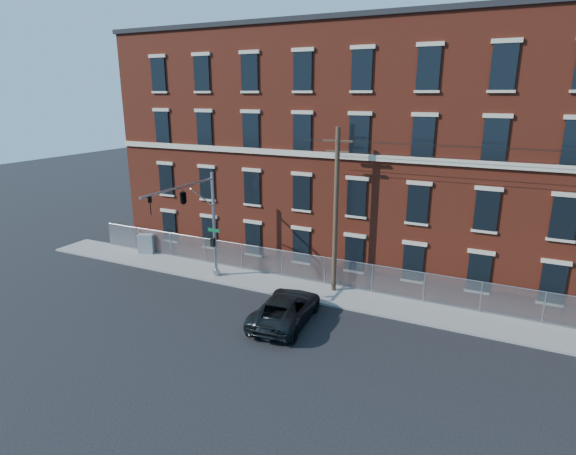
% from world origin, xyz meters
% --- Properties ---
extents(ground, '(140.00, 140.00, 0.00)m').
position_xyz_m(ground, '(0.00, 0.00, 0.00)').
color(ground, black).
rests_on(ground, ground).
extents(sidewalk, '(65.00, 3.00, 0.12)m').
position_xyz_m(sidewalk, '(12.00, 5.00, 0.06)').
color(sidewalk, gray).
rests_on(sidewalk, ground).
extents(mill_building, '(55.30, 14.32, 16.30)m').
position_xyz_m(mill_building, '(12.00, 13.93, 8.15)').
color(mill_building, maroon).
rests_on(mill_building, ground).
extents(chain_link_fence, '(59.06, 0.06, 1.85)m').
position_xyz_m(chain_link_fence, '(12.00, 6.30, 1.06)').
color(chain_link_fence, '#A5A8AD').
rests_on(chain_link_fence, ground).
extents(traffic_signal_mast, '(0.90, 6.75, 7.00)m').
position_xyz_m(traffic_signal_mast, '(-6.00, 2.18, 5.39)').
color(traffic_signal_mast, '#9EA0A5').
rests_on(traffic_signal_mast, ground).
extents(utility_pole_near, '(1.80, 0.28, 10.00)m').
position_xyz_m(utility_pole_near, '(2.00, 5.60, 5.34)').
color(utility_pole_near, '#4A3525').
rests_on(utility_pole_near, ground).
extents(pickup_truck, '(3.10, 5.89, 1.58)m').
position_xyz_m(pickup_truck, '(1.06, 0.71, 0.79)').
color(pickup_truck, black).
rests_on(pickup_truck, ground).
extents(utility_cabinet, '(1.31, 0.95, 1.48)m').
position_xyz_m(utility_cabinet, '(-13.42, 6.00, 0.86)').
color(utility_cabinet, gray).
rests_on(utility_cabinet, sidewalk).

